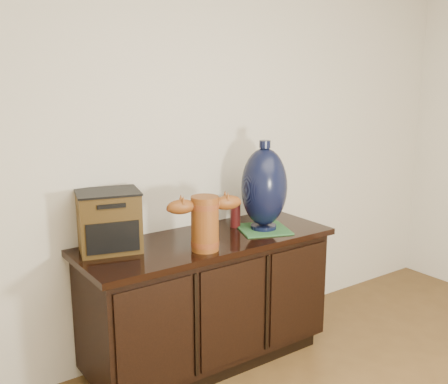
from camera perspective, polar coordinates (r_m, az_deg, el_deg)
sideboard at (r=3.07m, az=-1.83°, el=-11.65°), size 1.46×0.56×0.75m
terracotta_vessel at (r=2.70m, az=-2.10°, el=-3.07°), size 0.41×0.18×0.29m
tv_radio at (r=2.77m, az=-12.41°, el=-3.10°), size 0.37×0.33×0.32m
green_mat at (r=3.10m, az=4.31°, el=-4.04°), size 0.36×0.36×0.01m
lamp_base at (r=3.04m, az=4.39°, el=0.50°), size 0.34×0.34×0.52m
spray_can at (r=3.13m, az=1.24°, el=-2.28°), size 0.06×0.06×0.18m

